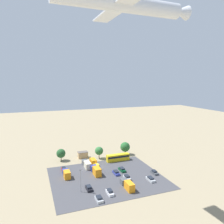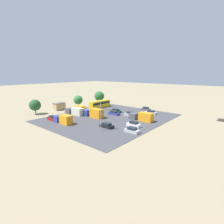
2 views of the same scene
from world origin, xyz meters
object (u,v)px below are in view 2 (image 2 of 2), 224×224
shed_building (59,106)px  parked_car_2 (130,114)px  parked_car_1 (146,109)px  parked_car_7 (134,124)px  parked_car_8 (52,118)px  parked_car_6 (132,130)px  parked_truck_1 (82,110)px  parked_truck_3 (64,119)px  parked_car_5 (151,112)px  parked_truck_4 (75,111)px  parked_car_3 (107,126)px  parked_truck_2 (94,113)px  bus (100,104)px  parked_car_4 (114,113)px  parked_car_0 (116,111)px  parked_truck_0 (142,117)px

shed_building → parked_car_2: bearing=109.6°
parked_car_1 → parked_car_7: 25.08m
parked_car_8 → parked_car_6: bearing=104.2°
parked_truck_1 → parked_truck_3: size_ratio=1.14×
parked_car_1 → parked_car_8: parked_car_8 is taller
shed_building → parked_car_7: size_ratio=1.15×
parked_car_6 → parked_car_5: bearing=16.1°
parked_car_1 → parked_truck_1: size_ratio=0.47×
parked_car_7 → parked_truck_4: bearing=93.4°
parked_car_1 → parked_car_7: size_ratio=0.92×
parked_car_5 → parked_car_8: 37.33m
parked_car_3 → parked_truck_1: size_ratio=0.52×
parked_truck_3 → parked_car_1: bearing=-15.9°
parked_truck_2 → parked_truck_1: bearing=79.3°
bus → parked_truck_3: 28.14m
bus → parked_car_7: bus is taller
parked_truck_4 → parked_truck_1: bearing=1.3°
parked_truck_1 → parked_truck_3: parked_truck_3 is taller
shed_building → parked_car_4: 26.00m
parked_car_0 → parked_car_7: 20.44m
parked_car_1 → parked_car_6: bearing=22.6°
parked_car_6 → parked_truck_4: (-3.17, -28.87, 0.68)m
parked_car_7 → parked_truck_0: (-7.55, -1.54, 0.66)m
parked_car_2 → parked_truck_1: bearing=-64.4°
parked_car_2 → parked_car_4: parked_car_2 is taller
parked_truck_4 → parked_car_4: bearing=-50.7°
parked_truck_3 → parked_truck_4: size_ratio=0.81×
parked_car_1 → parked_truck_2: size_ratio=0.45×
parked_car_4 → parked_truck_0: 12.96m
parked_car_3 → parked_truck_3: size_ratio=0.59×
parked_car_5 → parked_truck_4: (20.16, -22.15, 0.69)m
parked_car_1 → parked_car_2: bearing=2.5°
bus → parked_car_5: bearing=9.0°
parked_car_8 → parked_truck_2: 14.56m
parked_car_7 → parked_truck_2: 17.74m
parked_car_4 → parked_truck_1: size_ratio=0.53×
parked_car_5 → shed_building: bearing=-61.4°
shed_building → parked_car_3: size_ratio=1.13×
shed_building → parked_car_7: shed_building is taller
parked_truck_4 → parked_car_7: bearing=-86.6°
bus → parked_car_6: (19.44, 31.23, -1.14)m
parked_car_8 → parked_truck_4: 10.39m
parked_car_3 → parked_truck_2: bearing=62.6°
parked_car_7 → parked_truck_3: size_ratio=0.58×
bus → parked_car_3: bus is taller
bus → parked_car_2: (4.27, 20.09, -1.07)m
parked_car_0 → parked_truck_0: bearing=74.3°
parked_car_4 → parked_car_2: bearing=-68.6°
parked_car_2 → parked_car_5: size_ratio=0.89×
parked_car_4 → parked_truck_3: (19.90, -4.67, 0.70)m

